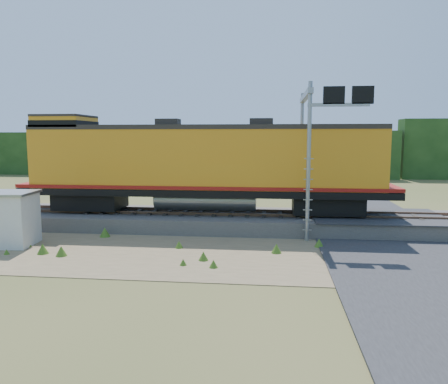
# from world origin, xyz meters

# --- Properties ---
(ground) EXTENTS (140.00, 140.00, 0.00)m
(ground) POSITION_xyz_m (0.00, 0.00, 0.00)
(ground) COLOR #475123
(ground) RESTS_ON ground
(ballast) EXTENTS (70.00, 5.00, 0.80)m
(ballast) POSITION_xyz_m (0.00, 6.00, 0.40)
(ballast) COLOR slate
(ballast) RESTS_ON ground
(rails) EXTENTS (70.00, 1.54, 0.16)m
(rails) POSITION_xyz_m (0.00, 6.00, 0.88)
(rails) COLOR brown
(rails) RESTS_ON ballast
(dirt_shoulder) EXTENTS (26.00, 8.00, 0.03)m
(dirt_shoulder) POSITION_xyz_m (-2.00, 0.50, 0.01)
(dirt_shoulder) COLOR #8C7754
(dirt_shoulder) RESTS_ON ground
(road) EXTENTS (7.00, 66.00, 0.86)m
(road) POSITION_xyz_m (7.00, 0.74, 0.09)
(road) COLOR #38383A
(road) RESTS_ON ground
(tree_line_north) EXTENTS (130.00, 3.00, 6.50)m
(tree_line_north) POSITION_xyz_m (0.00, 38.00, 3.07)
(tree_line_north) COLOR #1B3915
(tree_line_north) RESTS_ON ground
(weed_clumps) EXTENTS (15.00, 6.20, 0.56)m
(weed_clumps) POSITION_xyz_m (-3.50, 0.10, 0.00)
(weed_clumps) COLOR #42681D
(weed_clumps) RESTS_ON ground
(locomotive) EXTENTS (20.70, 3.16, 5.34)m
(locomotive) POSITION_xyz_m (-2.70, 6.00, 3.59)
(locomotive) COLOR black
(locomotive) RESTS_ON rails
(shed) EXTENTS (2.35, 2.35, 2.55)m
(shed) POSITION_xyz_m (-10.75, 0.77, 1.29)
(shed) COLOR silver
(shed) RESTS_ON ground
(signal_gantry) EXTENTS (3.04, 6.20, 7.66)m
(signal_gantry) POSITION_xyz_m (3.45, 5.32, 5.70)
(signal_gantry) COLOR gray
(signal_gantry) RESTS_ON ground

